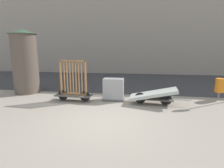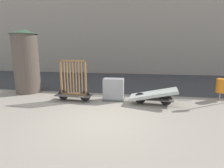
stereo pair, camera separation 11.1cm
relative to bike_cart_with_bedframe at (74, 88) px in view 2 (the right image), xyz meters
The scene contains 8 objects.
ground_plane 2.77m from the bike_cart_with_bedframe, 49.41° to the right, with size 60.00×60.00×0.00m, color gray.
road_strip 5.70m from the bike_cart_with_bedframe, 71.96° to the left, with size 56.00×7.81×0.01m.
building_facade 12.69m from the bike_cart_with_bedframe, 81.17° to the left, with size 48.00×4.00×12.23m.
bike_cart_with_bedframe is the anchor object (origin of this frame).
bike_cart_with_mattress 3.53m from the bike_cart_with_bedframe, ahead, with size 2.53×1.00×0.73m.
utility_cabinet 1.81m from the bike_cart_with_bedframe, 11.47° to the left, with size 0.97×0.55×1.01m.
trash_bin 6.70m from the bike_cart_with_bedframe, ahead, with size 0.41×0.41×1.00m.
advertising_column 3.43m from the bike_cart_with_bedframe, 159.59° to the left, with size 1.43×1.43×3.32m.
Camera 2 is at (1.19, -5.28, 2.32)m, focal length 28.00 mm.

